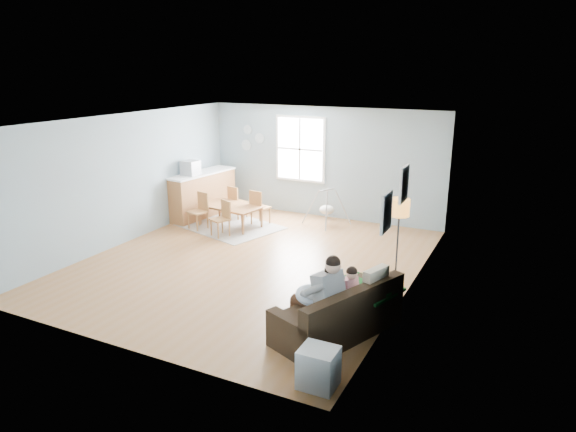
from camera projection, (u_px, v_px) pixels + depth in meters
The scene contains 22 objects.
room at pixel (250, 136), 9.20m from camera, with size 8.40×9.40×3.90m.
window at pixel (300, 149), 12.65m from camera, with size 1.32×0.08×1.62m.
pictures at pixel (395, 197), 7.20m from camera, with size 0.05×1.34×0.74m.
wall_plates at pixel (251, 138), 13.20m from camera, with size 0.67×0.02×0.66m.
sofa at pixel (340, 317), 7.12m from camera, with size 1.48×2.07×0.77m.
green_throw at pixel (366, 288), 7.51m from camera, with size 0.88×0.76×0.04m, color #124F19.
beige_pillow at pixel (376, 283), 7.17m from camera, with size 0.13×0.45×0.45m, color beige.
father at pixel (320, 293), 6.91m from camera, with size 0.97×0.64×1.27m.
nursing_pillow at pixel (313, 295), 7.04m from camera, with size 0.49×0.49×0.13m, color #CBE0FF.
infant at pixel (314, 289), 7.04m from camera, with size 0.13×0.33×0.12m.
toddler at pixel (346, 286), 7.17m from camera, with size 0.54×0.37×0.79m.
floor_lamp at pixel (399, 215), 8.26m from camera, with size 0.32×0.32×1.58m.
storage_cube at pixel (318, 367), 5.98m from camera, with size 0.44×0.39×0.48m.
rug at pixel (230, 226), 12.04m from camera, with size 2.20×1.67×0.01m, color gray.
dining_table at pixel (230, 216), 11.97m from camera, with size 1.46×0.82×0.51m, color #915D2F.
chair_sw at pixel (200, 209), 11.79m from camera, with size 0.47×0.47×0.84m.
chair_se at pixel (223, 217), 11.26m from camera, with size 0.47×0.47×0.79m.
chair_nw at pixel (236, 201), 12.55m from camera, with size 0.45×0.45×0.81m.
chair_ne at pixel (258, 206), 12.02m from camera, with size 0.44×0.44×0.85m.
counter at pixel (202, 194), 12.75m from camera, with size 0.82×2.04×1.11m.
monitor at pixel (190, 168), 12.23m from camera, with size 0.39×0.37×0.35m.
baby_swing at pixel (327, 209), 12.07m from camera, with size 1.11×1.12×0.85m.
Camera 1 is at (4.70, -7.98, 3.62)m, focal length 32.00 mm.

